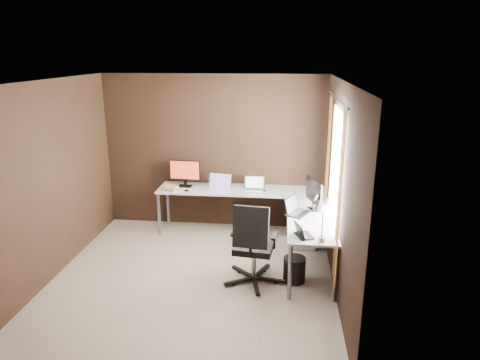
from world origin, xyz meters
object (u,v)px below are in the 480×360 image
Objects in this scene: monitor_left at (185,172)px; office_chair at (253,260)px; laptop_white at (219,186)px; laptop_silver at (254,187)px; desk_lamp at (317,212)px; laptop_black_big at (295,210)px; laptop_black_small at (302,233)px; book_stack at (171,188)px; wastebasket at (294,269)px; monitor_right at (314,193)px; drawer_pedestal at (302,225)px.

monitor_left is 0.46× the size of office_chair.
laptop_silver is at bearing 10.88° from laptop_white.
office_chair is at bearing -57.49° from laptop_white.
desk_lamp is (1.96, -1.85, 0.10)m from monitor_left.
monitor_left is at bearing 157.71° from desk_lamp.
laptop_black_small is at bearing -147.40° from laptop_black_big.
laptop_white reaches higher than laptop_black_big.
laptop_black_big is 1.52× the size of book_stack.
laptop_black_big reaches higher than laptop_black_small.
book_stack is 0.25× the size of office_chair.
laptop_black_big reaches higher than book_stack.
laptop_white is 1.73m from office_chair.
laptop_white is 1.50m from laptop_black_big.
desk_lamp is (0.21, -0.82, 0.29)m from laptop_black_big.
monitor_left is 0.91× the size of desk_lamp.
laptop_black_small is at bearing 178.37° from desk_lamp.
office_chair is at bearing 55.15° from laptop_black_small.
office_chair reaches higher than wastebasket.
monitor_left reaches higher than laptop_black_big.
office_chair is at bearing -169.49° from wastebasket.
laptop_white is at bearing 43.43° from monitor_right.
wastebasket is (0.62, -1.46, -0.62)m from laptop_silver.
book_stack is at bearing -173.63° from laptop_silver.
laptop_silver reaches higher than book_stack.
laptop_white is at bearing 120.04° from office_chair.
desk_lamp is at bearing -86.39° from drawer_pedestal.
laptop_silver is 1.13m from laptop_black_big.
laptop_black_small is at bearing 150.34° from monitor_right.
laptop_white is at bearing 149.63° from desk_lamp.
monitor_left is 0.61m from laptop_white.
book_stack is at bearing 163.97° from desk_lamp.
laptop_white is 0.55m from laptop_silver.
laptop_white is at bearing 166.68° from drawer_pedestal.
laptop_white reaches higher than wastebasket.
laptop_white is 2.25m from desk_lamp.
desk_lamp is at bearing -133.35° from laptop_black_small.
laptop_black_big is at bearing -15.56° from laptop_black_small.
book_stack is at bearing 94.83° from laptop_black_big.
desk_lamp is at bearing -64.21° from laptop_silver.
drawer_pedestal is 0.95m from laptop_silver.
monitor_right reaches higher than laptop_black_small.
laptop_silver is 1.62m from office_chair.
laptop_white is 0.71× the size of desk_lamp.
laptop_black_small is at bearing -37.94° from book_stack.
drawer_pedestal is at bearing -23.04° from laptop_black_small.
laptop_black_small is (0.07, -0.75, -0.01)m from laptop_black_big.
office_chair is at bearing -117.63° from drawer_pedestal.
book_stack is at bearing 31.36° from laptop_black_small.
laptop_black_big is at bearing -28.22° from monitor_left.
laptop_silver is at bearing -2.19° from monitor_left.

